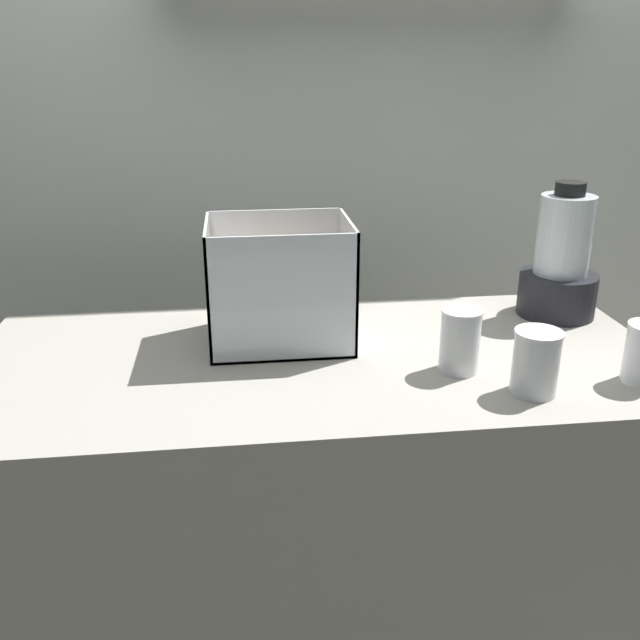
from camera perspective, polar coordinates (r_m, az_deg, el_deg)
counter at (r=1.64m, az=0.00°, el=-17.56°), size 1.40×0.64×0.90m
back_wall_unit at (r=2.05m, az=-2.54°, el=15.33°), size 2.60×0.24×2.50m
carrot_display_bin at (r=1.46m, az=-3.34°, el=1.28°), size 0.29×0.23×0.26m
blender_pitcher at (r=1.68m, az=19.23°, el=4.26°), size 0.18×0.18×0.31m
juice_cup_mango_far_left at (r=1.35m, az=11.45°, el=-1.96°), size 0.08×0.08×0.13m
juice_cup_carrot_left at (r=1.29m, az=17.35°, el=-3.61°), size 0.09×0.09×0.12m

